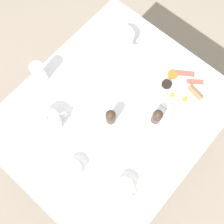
% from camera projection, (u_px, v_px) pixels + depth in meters
% --- Properties ---
extents(ground_plane, '(8.00, 8.00, 0.00)m').
position_uv_depth(ground_plane, '(112.00, 142.00, 2.12)').
color(ground_plane, gray).
extents(table, '(0.97, 1.15, 0.77)m').
position_uv_depth(table, '(112.00, 117.00, 1.46)').
color(table, silver).
rests_on(table, ground_plane).
extents(breakfast_plate, '(0.31, 0.31, 0.04)m').
position_uv_depth(breakfast_plate, '(181.00, 87.00, 1.42)').
color(breakfast_plate, white).
rests_on(breakfast_plate, table).
extents(teapot_near, '(0.21, 0.13, 0.11)m').
position_uv_depth(teapot_near, '(122.00, 38.00, 1.48)').
color(teapot_near, white).
rests_on(teapot_near, table).
extents(teapot_far, '(0.13, 0.20, 0.11)m').
position_uv_depth(teapot_far, '(49.00, 122.00, 1.33)').
color(teapot_far, white).
rests_on(teapot_far, table).
extents(teacup_with_saucer_left, '(0.16, 0.16, 0.06)m').
position_uv_depth(teacup_with_saucer_left, '(124.00, 187.00, 1.25)').
color(teacup_with_saucer_left, white).
rests_on(teacup_with_saucer_left, table).
extents(teacup_with_saucer_right, '(0.16, 0.16, 0.06)m').
position_uv_depth(teacup_with_saucer_right, '(73.00, 170.00, 1.27)').
color(teacup_with_saucer_right, white).
rests_on(teacup_with_saucer_right, table).
extents(water_glass_tall, '(0.07, 0.07, 0.14)m').
position_uv_depth(water_glass_tall, '(39.00, 73.00, 1.38)').
color(water_glass_tall, white).
rests_on(water_glass_tall, table).
extents(pepper_grinder, '(0.05, 0.05, 0.11)m').
position_uv_depth(pepper_grinder, '(157.00, 116.00, 1.32)').
color(pepper_grinder, '#38281E').
rests_on(pepper_grinder, table).
extents(salt_grinder, '(0.05, 0.05, 0.11)m').
position_uv_depth(salt_grinder, '(111.00, 117.00, 1.32)').
color(salt_grinder, '#38281E').
rests_on(salt_grinder, table).
extents(napkin_folded, '(0.14, 0.16, 0.01)m').
position_uv_depth(napkin_folded, '(79.00, 81.00, 1.44)').
color(napkin_folded, white).
rests_on(napkin_folded, table).
extents(fork_by_plate, '(0.11, 0.16, 0.00)m').
position_uv_depth(fork_by_plate, '(102.00, 224.00, 1.22)').
color(fork_by_plate, silver).
rests_on(fork_by_plate, table).
extents(knife_by_plate, '(0.22, 0.07, 0.00)m').
position_uv_depth(knife_by_plate, '(134.00, 141.00, 1.34)').
color(knife_by_plate, silver).
rests_on(knife_by_plate, table).
extents(spoon_for_tea, '(0.15, 0.04, 0.00)m').
position_uv_depth(spoon_for_tea, '(176.00, 145.00, 1.33)').
color(spoon_for_tea, silver).
rests_on(spoon_for_tea, table).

